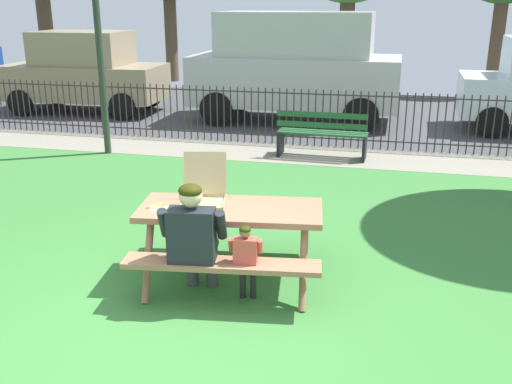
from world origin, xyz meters
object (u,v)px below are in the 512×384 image
at_px(adult_at_table, 194,237).
at_px(parked_car_center, 295,64).
at_px(pizza_box_open, 204,194).
at_px(lamp_post_walkway, 96,5).
at_px(child_at_table, 246,256).
at_px(picnic_table_foreground, 231,224).
at_px(park_bench_center, 322,135).
at_px(pizza_slice_on_table, 159,208).
at_px(parked_car_left, 85,71).

relative_size(adult_at_table, parked_car_center, 0.25).
xyz_separation_m(pizza_box_open, lamp_post_walkway, (-3.29, 4.32, 1.76)).
height_order(child_at_table, lamp_post_walkway, lamp_post_walkway).
bearing_deg(picnic_table_foreground, lamp_post_walkway, 129.26).
bearing_deg(lamp_post_walkway, pizza_box_open, -52.70).
bearing_deg(park_bench_center, picnic_table_foreground, -93.81).
bearing_deg(adult_at_table, parked_car_center, 93.25).
distance_m(pizza_slice_on_table, parked_car_left, 9.84).
bearing_deg(pizza_box_open, park_bench_center, 82.76).
bearing_deg(parked_car_center, parked_car_left, 180.00).
height_order(adult_at_table, parked_car_left, parked_car_left).
xyz_separation_m(pizza_slice_on_table, park_bench_center, (1.00, 5.13, -0.36)).
relative_size(picnic_table_foreground, child_at_table, 2.42).
xyz_separation_m(adult_at_table, child_at_table, (0.48, 0.03, -0.16)).
xyz_separation_m(parked_car_left, parked_car_center, (5.31, -0.00, 0.29)).
height_order(pizza_box_open, parked_car_center, parked_car_center).
distance_m(pizza_box_open, lamp_post_walkway, 5.71).
height_order(lamp_post_walkway, parked_car_left, lamp_post_walkway).
distance_m(picnic_table_foreground, adult_at_table, 0.57).
bearing_deg(park_bench_center, pizza_box_open, -97.24).
distance_m(park_bench_center, parked_car_center, 3.42).
bearing_deg(lamp_post_walkway, child_at_table, -51.64).
height_order(pizza_box_open, adult_at_table, pizza_box_open).
distance_m(child_at_table, lamp_post_walkway, 6.58).
bearing_deg(child_at_table, parked_car_left, 126.19).
bearing_deg(parked_car_left, pizza_box_open, -54.57).
xyz_separation_m(adult_at_table, park_bench_center, (0.53, 5.47, -0.24)).
relative_size(pizza_slice_on_table, parked_car_center, 0.05).
xyz_separation_m(park_bench_center, parked_car_center, (-1.02, 3.15, 0.89)).
relative_size(adult_at_table, park_bench_center, 0.74).
bearing_deg(lamp_post_walkway, adult_at_table, -55.45).
bearing_deg(pizza_box_open, adult_at_table, -81.16).
height_order(park_bench_center, parked_car_center, parked_car_center).
relative_size(picnic_table_foreground, parked_car_center, 0.42).
distance_m(lamp_post_walkway, parked_car_left, 4.71).
distance_m(picnic_table_foreground, pizza_slice_on_table, 0.72).
height_order(pizza_slice_on_table, lamp_post_walkway, lamp_post_walkway).
bearing_deg(child_at_table, lamp_post_walkway, 128.36).
distance_m(pizza_box_open, child_at_table, 0.88).
height_order(pizza_slice_on_table, adult_at_table, adult_at_table).
bearing_deg(adult_at_table, lamp_post_walkway, 124.55).
relative_size(adult_at_table, lamp_post_walkway, 0.27).
height_order(pizza_box_open, parked_car_left, parked_car_left).
bearing_deg(lamp_post_walkway, picnic_table_foreground, -50.74).
distance_m(lamp_post_walkway, parked_car_center, 4.88).
bearing_deg(adult_at_table, picnic_table_foreground, 69.50).
bearing_deg(pizza_box_open, parked_car_center, 92.83).
distance_m(park_bench_center, lamp_post_walkway, 4.52).
bearing_deg(pizza_box_open, picnic_table_foreground, -12.01).
height_order(pizza_slice_on_table, park_bench_center, park_bench_center).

